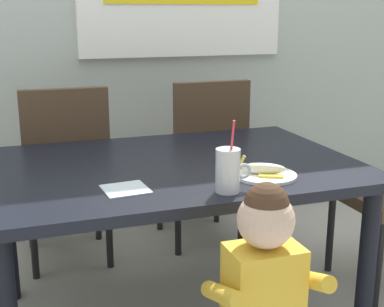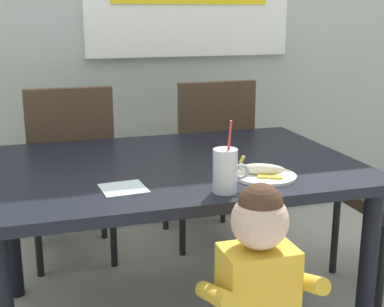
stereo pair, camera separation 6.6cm
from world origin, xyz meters
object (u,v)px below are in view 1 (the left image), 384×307
(dining_table, at_px, (172,183))
(snack_plate, at_px, (266,175))
(dining_chair_right, at_px, (204,153))
(milk_cup, at_px, (228,173))
(peeled_banana, at_px, (263,169))
(paper_napkin, at_px, (126,189))
(toddler_standing, at_px, (264,282))
(dining_chair_left, at_px, (66,167))

(dining_table, distance_m, snack_plate, 0.41)
(dining_chair_right, xyz_separation_m, milk_cup, (-0.33, -1.12, 0.24))
(snack_plate, bearing_deg, peeled_banana, 172.28)
(milk_cup, distance_m, snack_plate, 0.23)
(peeled_banana, height_order, paper_napkin, peeled_banana)
(milk_cup, relative_size, peeled_banana, 1.46)
(milk_cup, bearing_deg, dining_table, 100.87)
(toddler_standing, xyz_separation_m, paper_napkin, (-0.32, 0.42, 0.19))
(toddler_standing, bearing_deg, paper_napkin, 127.43)
(dining_chair_left, height_order, milk_cup, milk_cup)
(dining_chair_left, xyz_separation_m, toddler_standing, (0.43, -1.39, -0.02))
(dining_chair_left, height_order, paper_napkin, dining_chair_left)
(dining_table, distance_m, peeled_banana, 0.41)
(toddler_standing, bearing_deg, snack_plate, 63.45)
(dining_table, height_order, toddler_standing, toddler_standing)
(milk_cup, bearing_deg, toddler_standing, -90.26)
(dining_table, xyz_separation_m, milk_cup, (0.08, -0.40, 0.15))
(dining_chair_right, bearing_deg, milk_cup, 73.63)
(paper_napkin, bearing_deg, toddler_standing, -52.57)
(dining_table, relative_size, dining_chair_left, 1.54)
(dining_chair_left, xyz_separation_m, dining_chair_right, (0.77, 0.02, 0.00))
(dining_table, bearing_deg, dining_chair_left, 117.14)
(toddler_standing, bearing_deg, milk_cup, 89.74)
(dining_chair_right, bearing_deg, dining_chair_left, 1.74)
(toddler_standing, height_order, paper_napkin, toddler_standing)
(dining_table, height_order, milk_cup, milk_cup)
(dining_chair_left, xyz_separation_m, snack_plate, (0.63, -0.99, 0.18))
(dining_table, bearing_deg, peeled_banana, -47.98)
(dining_table, height_order, peeled_banana, peeled_banana)
(dining_table, bearing_deg, toddler_standing, -83.71)
(peeled_banana, xyz_separation_m, paper_napkin, (-0.51, 0.02, -0.03))
(dining_table, height_order, dining_chair_right, dining_chair_right)
(peeled_banana, bearing_deg, dining_table, 132.02)
(toddler_standing, height_order, peeled_banana, toddler_standing)
(dining_chair_right, height_order, toddler_standing, dining_chair_right)
(dining_table, relative_size, milk_cup, 5.90)
(dining_table, bearing_deg, paper_napkin, -132.31)
(dining_chair_left, distance_m, dining_chair_right, 0.77)
(dining_table, height_order, dining_chair_left, dining_chair_left)
(dining_chair_left, xyz_separation_m, paper_napkin, (0.11, -0.97, 0.18))
(dining_chair_right, xyz_separation_m, paper_napkin, (-0.65, -0.99, 0.18))
(dining_chair_right, relative_size, snack_plate, 4.17)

